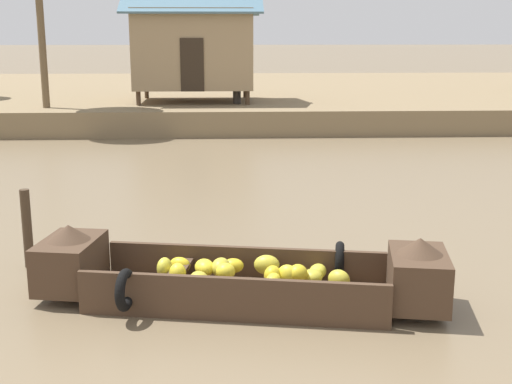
{
  "coord_description": "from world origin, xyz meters",
  "views": [
    {
      "loc": [
        0.81,
        -3.05,
        3.41
      ],
      "look_at": [
        1.28,
        7.58,
        0.89
      ],
      "focal_mm": 48.12,
      "sensor_mm": 36.0,
      "label": 1
    }
  ],
  "objects": [
    {
      "name": "banana_boat",
      "position": [
        0.97,
        5.2,
        0.34
      ],
      "size": [
        5.27,
        1.94,
        0.95
      ],
      "color": "#473323",
      "rests_on": "ground"
    },
    {
      "name": "ground_plane",
      "position": [
        0.0,
        10.0,
        0.0
      ],
      "size": [
        300.0,
        300.0,
        0.0
      ],
      "primitive_type": "plane",
      "color": "#726047"
    },
    {
      "name": "mooring_post",
      "position": [
        -2.1,
        6.69,
        0.59
      ],
      "size": [
        0.14,
        0.14,
        1.17
      ],
      "primitive_type": "cylinder",
      "color": "#423323",
      "rests_on": "ground"
    },
    {
      "name": "stilt_house_left",
      "position": [
        -0.32,
        22.28,
        2.81
      ],
      "size": [
        4.89,
        3.46,
        4.06
      ],
      "color": "#4C3826",
      "rests_on": "riverbank_strip"
    },
    {
      "name": "vendor_person",
      "position": [
        1.21,
        21.43,
        1.77
      ],
      "size": [
        0.44,
        0.44,
        1.66
      ],
      "color": "#332D28",
      "rests_on": "riverbank_strip"
    },
    {
      "name": "riverbank_strip",
      "position": [
        0.0,
        28.89,
        0.42
      ],
      "size": [
        160.0,
        20.0,
        0.85
      ],
      "primitive_type": "cube",
      "color": "#7F6B4C",
      "rests_on": "ground"
    }
  ]
}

